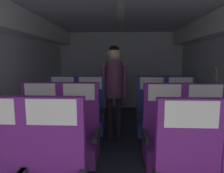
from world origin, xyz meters
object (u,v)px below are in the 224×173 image
Objects in this scene: seat_b_right_window at (164,140)px; seat_c_left_aisle at (90,116)px; seat_b_right_aisle at (205,141)px; seat_c_left_window at (62,115)px; flight_attendant at (114,83)px; seat_b_left_window at (39,137)px; seat_c_right_aisle at (180,117)px; seat_b_left_aisle at (78,138)px; seat_c_right_window at (151,117)px.

seat_c_left_aisle is at bearing 137.94° from seat_b_right_window.
seat_c_left_aisle is (-1.51, 0.93, 0.00)m from seat_b_right_aisle.
seat_b_right_window and seat_c_left_aisle have the same top height.
flight_attendant is at bearing 7.31° from seat_c_left_window.
seat_b_left_window and seat_b_right_aisle have the same top height.
seat_b_right_aisle is at bearing -0.10° from seat_b_right_window.
seat_c_right_aisle is at bearing 24.62° from seat_b_left_window.
seat_c_right_aisle is 0.69× the size of flight_attendant.
seat_b_left_aisle is 0.92m from seat_c_left_aisle.
seat_c_left_aisle is at bearing 148.29° from seat_b_right_aisle.
seat_b_left_aisle is 1.05m from seat_c_left_window.
seat_b_right_aisle and seat_c_right_window have the same top height.
seat_b_left_window is 0.69× the size of flight_attendant.
flight_attendant reaches higher than seat_b_right_aisle.
seat_c_right_aisle is (1.98, 0.91, 0.00)m from seat_b_left_window.
seat_b_right_window is at bearing -0.77° from seat_b_left_aisle.
seat_c_left_window is 1.50m from seat_c_right_window.
seat_b_left_aisle is 1.00× the size of seat_b_right_aisle.
seat_b_left_aisle is 1.51m from seat_b_right_aisle.
seat_c_left_window and seat_c_right_aisle have the same top height.
seat_b_left_aisle and seat_b_right_window have the same top height.
flight_attendant is at bearing 17.18° from seat_c_left_aisle.
seat_b_left_aisle is 1.00× the size of seat_c_right_window.
seat_b_right_window is 0.92m from seat_c_right_window.
seat_b_right_window is at bearing 179.90° from seat_b_right_aisle.
seat_b_right_window is 1.00× the size of seat_c_left_window.
seat_b_right_window is at bearing -116.83° from seat_c_right_aisle.
seat_c_left_aisle is 1.50m from seat_c_right_aisle.
seat_c_left_aisle is at bearing 179.84° from seat_c_right_aisle.
seat_b_right_aisle is 1.04m from seat_c_right_window.
seat_c_left_aisle is 0.69m from flight_attendant.
seat_b_left_window and seat_c_left_aisle have the same top height.
seat_b_right_window is 1.00× the size of seat_c_left_aisle.
seat_b_left_window is at bearing -149.01° from seat_c_right_window.
seat_c_left_aisle is at bearing -1.38° from seat_c_left_window.
seat_c_right_window is (-0.48, 0.93, 0.00)m from seat_b_right_aisle.
seat_c_right_aisle and seat_c_right_window have the same top height.
seat_b_right_window is at bearing -0.74° from seat_b_left_window.
flight_attendant reaches higher than seat_c_left_aisle.
seat_c_left_window and seat_c_right_window have the same top height.
seat_b_left_window is at bearing 53.48° from flight_attendant.
seat_b_right_aisle is 1.63m from flight_attendant.
seat_c_right_window is at bearing -0.45° from seat_c_left_aisle.
seat_b_left_aisle and seat_c_left_aisle have the same top height.
seat_c_right_window is (1.02, 0.91, 0.00)m from seat_b_left_aisle.
flight_attendant is (-0.63, 1.06, 0.55)m from seat_b_right_window.
seat_b_left_aisle is at bearing 179.44° from seat_b_right_aisle.
seat_b_left_aisle is 1.37m from seat_c_right_window.
seat_b_left_window and seat_b_right_window have the same top height.
seat_b_left_window and seat_b_left_aisle have the same top height.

